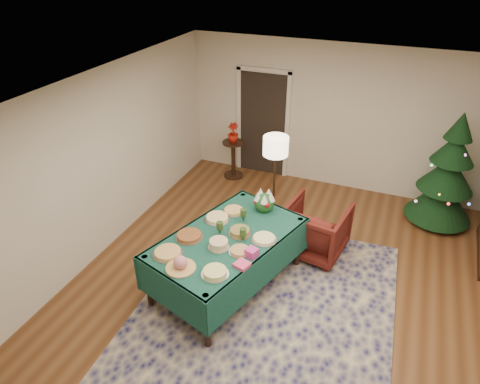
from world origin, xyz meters
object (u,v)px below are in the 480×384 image
at_px(armchair, 316,227).
at_px(christmas_tree, 447,175).
at_px(buffet_table, 227,246).
at_px(side_table, 233,160).
at_px(gift_box, 252,253).
at_px(potted_plant, 233,137).
at_px(floor_lamp, 275,152).

height_order(armchair, christmas_tree, christmas_tree).
height_order(buffet_table, side_table, buffet_table).
height_order(gift_box, armchair, gift_box).
xyz_separation_m(potted_plant, christmas_tree, (3.84, -0.16, 0.01)).
relative_size(buffet_table, christmas_tree, 1.23).
bearing_deg(christmas_tree, side_table, 177.56).
distance_m(floor_lamp, side_table, 2.12).
xyz_separation_m(armchair, floor_lamp, (-0.81, 0.41, 0.92)).
xyz_separation_m(buffet_table, christmas_tree, (2.68, 2.79, 0.22)).
relative_size(buffet_table, side_table, 3.14).
bearing_deg(christmas_tree, gift_box, -126.39).
height_order(gift_box, floor_lamp, floor_lamp).
xyz_separation_m(buffet_table, side_table, (-1.16, 2.95, -0.29)).
height_order(side_table, christmas_tree, christmas_tree).
height_order(buffet_table, potted_plant, potted_plant).
bearing_deg(armchair, floor_lamp, -18.18).
distance_m(floor_lamp, christmas_tree, 2.87).
bearing_deg(potted_plant, side_table, 90.00).
xyz_separation_m(buffet_table, gift_box, (0.44, -0.25, 0.22)).
distance_m(armchair, christmas_tree, 2.41).
xyz_separation_m(floor_lamp, christmas_tree, (2.56, 1.20, -0.49)).
bearing_deg(potted_plant, floor_lamp, -46.78).
xyz_separation_m(gift_box, floor_lamp, (-0.31, 1.85, 0.49)).
distance_m(buffet_table, floor_lamp, 1.75).
bearing_deg(buffet_table, side_table, 111.38).
height_order(floor_lamp, christmas_tree, christmas_tree).
bearing_deg(potted_plant, buffet_table, -68.62).
bearing_deg(side_table, buffet_table, -68.62).
relative_size(armchair, side_table, 1.18).
distance_m(armchair, floor_lamp, 1.29).
xyz_separation_m(gift_box, potted_plant, (-1.59, 3.21, -0.01)).
height_order(potted_plant, christmas_tree, christmas_tree).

